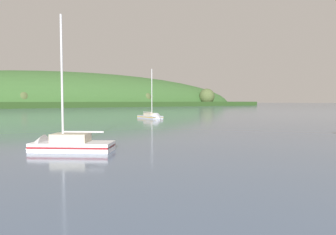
{
  "coord_description": "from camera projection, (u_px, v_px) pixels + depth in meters",
  "views": [
    {
      "loc": [
        -17.69,
        1.82,
        4.32
      ],
      "look_at": [
        6.87,
        40.94,
        1.87
      ],
      "focal_mm": 32.96,
      "sensor_mm": 36.0,
      "label": 1
    }
  ],
  "objects": [
    {
      "name": "sailboat_near_mooring",
      "position": [
        152.0,
        118.0,
        75.9
      ],
      "size": [
        3.33,
        8.71,
        13.5
      ],
      "rotation": [
        0.0,
        0.0,
        4.76
      ],
      "color": "#ADB2BC",
      "rests_on": "ground"
    },
    {
      "name": "sailboat_far_left",
      "position": [
        62.0,
        148.0,
        26.79
      ],
      "size": [
        7.83,
        6.68,
        12.9
      ],
      "rotation": [
        0.0,
        0.0,
        2.52
      ],
      "color": "white",
      "rests_on": "ground"
    },
    {
      "name": "far_shoreline_hill",
      "position": [
        80.0,
        106.0,
        250.52
      ],
      "size": [
        432.4,
        117.02,
        55.43
      ],
      "rotation": [
        0.0,
        0.0,
        0.07
      ],
      "color": "#27431B",
      "rests_on": "ground"
    }
  ]
}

